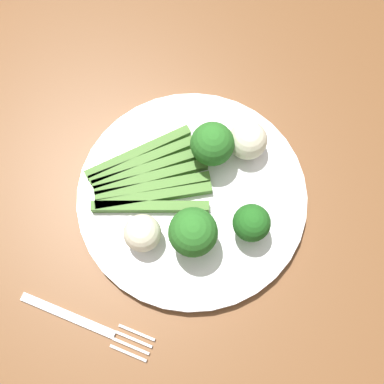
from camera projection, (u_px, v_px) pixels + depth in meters
The scene contains 10 objects.
ground_plane at pixel (205, 276), 1.32m from camera, with size 6.00×6.00×0.02m, color #B7A88E.
dining_table at pixel (217, 207), 0.69m from camera, with size 1.34×0.86×0.77m.
plate at pixel (192, 195), 0.57m from camera, with size 0.29×0.29×0.01m, color white.
asparagus_bundle at pixel (148, 178), 0.56m from camera, with size 0.15×0.16×0.01m.
broccoli_back_right at pixel (251, 223), 0.52m from camera, with size 0.04×0.04×0.05m.
broccoli_near_center at pixel (212, 144), 0.54m from camera, with size 0.05×0.05×0.07m.
broccoli_front_left at pixel (196, 234), 0.50m from camera, with size 0.06×0.06×0.07m.
cauliflower_outer_edge at pixel (142, 233), 0.52m from camera, with size 0.04×0.04×0.04m, color beige.
cauliflower_right at pixel (248, 140), 0.56m from camera, with size 0.05×0.05×0.05m, color beige.
fork at pixel (88, 324), 0.52m from camera, with size 0.03×0.17×0.00m.
Camera 1 is at (0.20, 0.05, 1.32)m, focal length 42.14 mm.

